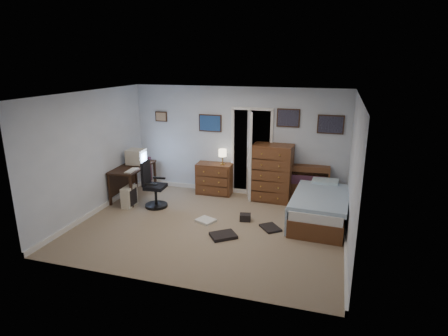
{
  "coord_description": "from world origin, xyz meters",
  "views": [
    {
      "loc": [
        2.18,
        -6.2,
        3.08
      ],
      "look_at": [
        0.2,
        0.3,
        1.1
      ],
      "focal_mm": 30.0,
      "sensor_mm": 36.0,
      "label": 1
    }
  ],
  "objects_px": {
    "low_dresser": "(214,179)",
    "bed": "(320,207)",
    "computer_desk": "(130,173)",
    "tall_dresser": "(272,173)",
    "office_chair": "(153,190)"
  },
  "relations": [
    {
      "from": "computer_desk",
      "to": "bed",
      "type": "height_order",
      "value": "computer_desk"
    },
    {
      "from": "low_dresser",
      "to": "bed",
      "type": "relative_size",
      "value": 0.42
    },
    {
      "from": "computer_desk",
      "to": "bed",
      "type": "relative_size",
      "value": 0.66
    },
    {
      "from": "bed",
      "to": "office_chair",
      "type": "bearing_deg",
      "value": -172.71
    },
    {
      "from": "computer_desk",
      "to": "low_dresser",
      "type": "height_order",
      "value": "computer_desk"
    },
    {
      "from": "computer_desk",
      "to": "low_dresser",
      "type": "distance_m",
      "value": 1.97
    },
    {
      "from": "office_chair",
      "to": "tall_dresser",
      "type": "xyz_separation_m",
      "value": [
        2.37,
        1.14,
        0.26
      ]
    },
    {
      "from": "office_chair",
      "to": "low_dresser",
      "type": "relative_size",
      "value": 1.2
    },
    {
      "from": "office_chair",
      "to": "low_dresser",
      "type": "height_order",
      "value": "office_chair"
    },
    {
      "from": "bed",
      "to": "computer_desk",
      "type": "bearing_deg",
      "value": -178.94
    },
    {
      "from": "tall_dresser",
      "to": "low_dresser",
      "type": "bearing_deg",
      "value": -178.06
    },
    {
      "from": "tall_dresser",
      "to": "computer_desk",
      "type": "bearing_deg",
      "value": -163.95
    },
    {
      "from": "computer_desk",
      "to": "bed",
      "type": "bearing_deg",
      "value": -4.25
    },
    {
      "from": "computer_desk",
      "to": "tall_dresser",
      "type": "bearing_deg",
      "value": 10.66
    },
    {
      "from": "computer_desk",
      "to": "office_chair",
      "type": "xyz_separation_m",
      "value": [
        0.8,
        -0.4,
        -0.19
      ]
    }
  ]
}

